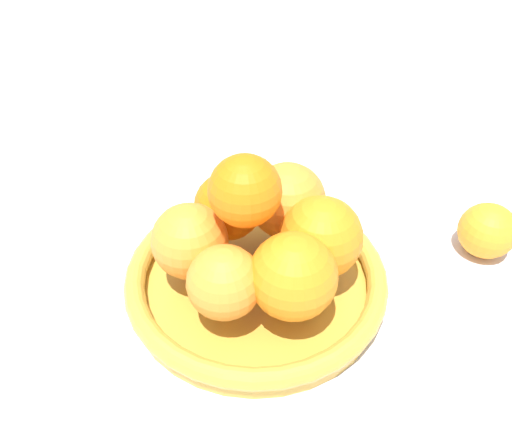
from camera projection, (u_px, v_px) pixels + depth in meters
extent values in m
plane|color=silver|center=(256.00, 287.00, 0.54)|extent=(4.00, 4.00, 0.00)
cylinder|color=gold|center=(256.00, 284.00, 0.54)|extent=(0.26, 0.26, 0.01)
torus|color=gold|center=(256.00, 273.00, 0.53)|extent=(0.27, 0.27, 0.02)
sphere|color=orange|center=(228.00, 206.00, 0.54)|extent=(0.07, 0.07, 0.07)
sphere|color=orange|center=(190.00, 241.00, 0.49)|extent=(0.08, 0.08, 0.08)
sphere|color=orange|center=(224.00, 282.00, 0.45)|extent=(0.07, 0.07, 0.07)
sphere|color=orange|center=(293.00, 276.00, 0.45)|extent=(0.08, 0.08, 0.08)
sphere|color=orange|center=(321.00, 237.00, 0.49)|extent=(0.08, 0.08, 0.08)
sphere|color=orange|center=(287.00, 201.00, 0.54)|extent=(0.08, 0.08, 0.08)
sphere|color=orange|center=(244.00, 189.00, 0.46)|extent=(0.07, 0.07, 0.07)
sphere|color=orange|center=(487.00, 231.00, 0.56)|extent=(0.06, 0.06, 0.06)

